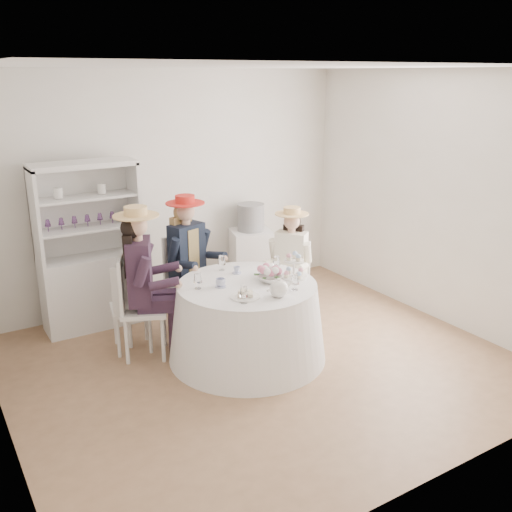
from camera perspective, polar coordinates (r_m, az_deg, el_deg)
ground at (r=5.56m, az=0.55°, el=-10.64°), size 4.50×4.50×0.00m
ceiling at (r=4.88m, az=0.65°, el=18.44°), size 4.50×4.50×0.00m
wall_back at (r=6.78m, az=-8.51°, el=6.62°), size 4.50×0.00×4.50m
wall_front at (r=3.61m, az=17.85°, el=-4.19°), size 4.50×0.00×4.50m
wall_right at (r=6.51m, az=17.69°, el=5.49°), size 0.00×4.50×4.50m
tea_table at (r=5.51m, az=-0.89°, el=-6.51°), size 1.52×1.52×0.76m
hutch at (r=6.36m, az=-16.10°, el=-1.31°), size 1.17×0.68×1.80m
side_table at (r=7.23m, az=-0.51°, el=-0.37°), size 0.62×0.62×0.78m
hatbox at (r=7.07m, az=-0.52°, el=3.90°), size 0.37×0.37×0.33m
guest_left at (r=5.48m, az=-11.28°, el=-1.78°), size 0.63×0.57×1.49m
guest_mid at (r=6.10m, az=-6.78°, el=0.25°), size 0.55×0.59×1.44m
guest_right at (r=6.21m, az=3.46°, el=-0.21°), size 0.55×0.53×1.29m
spare_chair at (r=5.69m, az=-12.35°, el=-4.78°), size 0.46×0.46×0.93m
teacup_a at (r=5.28m, az=-3.56°, el=-2.73°), size 0.11×0.11×0.07m
teacup_b at (r=5.63m, az=-1.94°, el=-1.45°), size 0.07×0.07×0.06m
teacup_c at (r=5.59m, az=0.86°, el=-1.49°), size 0.13×0.13×0.08m
flower_bowl at (r=5.39m, az=1.40°, el=-2.38°), size 0.27×0.27×0.05m
flower_arrangement at (r=5.43m, az=1.23°, el=-1.48°), size 0.19×0.19×0.07m
table_teapot at (r=5.04m, az=2.32°, el=-3.27°), size 0.23×0.17×0.17m
sandwich_plate at (r=5.04m, az=-1.08°, el=-3.99°), size 0.26×0.26×0.06m
cupcake_stand at (r=5.51m, az=3.80°, el=-1.27°), size 0.26×0.26×0.24m
stemware_set at (r=5.34m, az=-0.91°, el=-2.03°), size 0.97×0.93×0.15m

